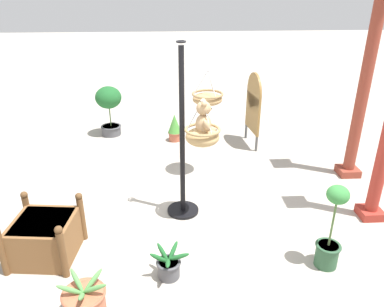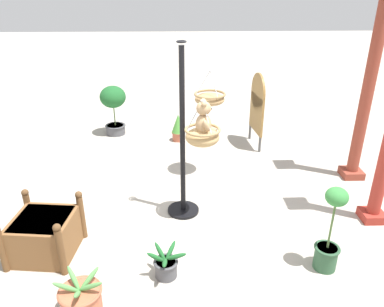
% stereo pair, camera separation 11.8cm
% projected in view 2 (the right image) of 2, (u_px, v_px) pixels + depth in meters
% --- Properties ---
extents(ground_plane, '(40.00, 40.00, 0.00)m').
position_uv_depth(ground_plane, '(186.00, 217.00, 5.25)').
color(ground_plane, '#A8A093').
extents(display_pole_central, '(0.44, 0.44, 2.35)m').
position_uv_depth(display_pole_central, '(183.00, 166.00, 5.08)').
color(display_pole_central, black).
rests_on(display_pole_central, ground).
extents(hanging_basket_with_teddy, '(0.45, 0.45, 0.59)m').
position_uv_depth(hanging_basket_with_teddy, '(202.00, 136.00, 4.74)').
color(hanging_basket_with_teddy, tan).
extents(teddy_bear, '(0.32, 0.29, 0.46)m').
position_uv_depth(teddy_bear, '(204.00, 120.00, 4.66)').
color(teddy_bear, tan).
extents(hanging_basket_left_high, '(0.49, 0.49, 0.54)m').
position_uv_depth(hanging_basket_left_high, '(210.00, 98.00, 5.85)').
color(hanging_basket_left_high, '#A37F51').
extents(greenhouse_pillar_right, '(0.35, 0.35, 3.09)m').
position_uv_depth(greenhouse_pillar_right, '(368.00, 89.00, 5.70)').
color(greenhouse_pillar_right, brown).
rests_on(greenhouse_pillar_right, ground).
extents(wooden_planter_box, '(0.83, 0.83, 0.67)m').
position_uv_depth(wooden_planter_box, '(45.00, 234.00, 4.46)').
color(wooden_planter_box, brown).
rests_on(wooden_planter_box, ground).
extents(potted_plant_fern_front, '(0.53, 0.53, 1.03)m').
position_uv_depth(potted_plant_fern_front, '(113.00, 105.00, 7.78)').
color(potted_plant_fern_front, '#4C4C51').
rests_on(potted_plant_fern_front, ground).
extents(potted_plant_flowering_red, '(0.46, 0.50, 0.43)m').
position_uv_depth(potted_plant_flowering_red, '(81.00, 298.00, 3.71)').
color(potted_plant_flowering_red, '#BC6042').
rests_on(potted_plant_flowering_red, ground).
extents(potted_plant_bushy_green, '(0.28, 0.28, 0.56)m').
position_uv_depth(potted_plant_bushy_green, '(178.00, 127.00, 7.62)').
color(potted_plant_bushy_green, '#AD563D').
rests_on(potted_plant_bushy_green, ground).
extents(potted_plant_small_succulent, '(0.44, 0.45, 0.36)m').
position_uv_depth(potted_plant_small_succulent, '(166.00, 265.00, 4.16)').
color(potted_plant_small_succulent, '#4C4C51').
rests_on(potted_plant_small_succulent, ground).
extents(potted_plant_conical_shrub, '(0.29, 0.29, 1.04)m').
position_uv_depth(potted_plant_conical_shrub, '(329.00, 237.00, 4.16)').
color(potted_plant_conical_shrub, '#2D5638').
rests_on(potted_plant_conical_shrub, ground).
extents(display_sign_board, '(0.74, 0.12, 1.43)m').
position_uv_depth(display_sign_board, '(257.00, 104.00, 7.17)').
color(display_sign_board, olive).
rests_on(display_sign_board, ground).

